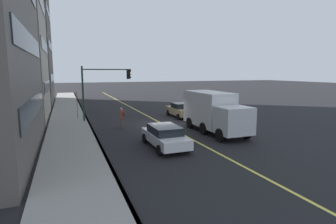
{
  "coord_description": "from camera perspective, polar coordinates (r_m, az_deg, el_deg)",
  "views": [
    {
      "loc": [
        -22.45,
        8.12,
        4.68
      ],
      "look_at": [
        -2.92,
        0.58,
        1.53
      ],
      "focal_mm": 28.71,
      "sensor_mm": 36.0,
      "label": 1
    }
  ],
  "objects": [
    {
      "name": "lane_stripe_center",
      "position": [
        24.33,
        -1.2,
        -2.52
      ],
      "size": [
        80.0,
        0.16,
        0.01
      ],
      "primitive_type": "cube",
      "color": "#D8CC4C",
      "rests_on": "ground"
    },
    {
      "name": "traffic_light_mast",
      "position": [
        25.97,
        -13.59,
        5.96
      ],
      "size": [
        0.28,
        4.61,
        5.19
      ],
      "color": "#1E3823",
      "rests_on": "ground"
    },
    {
      "name": "car_tan",
      "position": [
        27.9,
        2.92,
        0.44
      ],
      "size": [
        4.24,
        2.12,
        1.47
      ],
      "color": "tan",
      "rests_on": "ground"
    },
    {
      "name": "truck_white",
      "position": [
        21.05,
        9.67,
        0.15
      ],
      "size": [
        6.82,
        2.41,
        3.1
      ],
      "color": "silver",
      "rests_on": "ground"
    },
    {
      "name": "curb_edge",
      "position": [
        23.0,
        -15.98,
        -3.32
      ],
      "size": [
        80.0,
        0.16,
        0.15
      ],
      "primitive_type": "cube",
      "color": "slate",
      "rests_on": "ground"
    },
    {
      "name": "ground",
      "position": [
        24.33,
        -1.2,
        -2.53
      ],
      "size": [
        200.0,
        200.0,
        0.0
      ],
      "primitive_type": "plane",
      "color": "black"
    },
    {
      "name": "street_sign_post",
      "position": [
        27.42,
        -18.75,
        1.81
      ],
      "size": [
        0.6,
        0.08,
        2.84
      ],
      "color": "slate",
      "rests_on": "ground"
    },
    {
      "name": "sidewalk_slab",
      "position": [
        22.92,
        -20.06,
        -3.56
      ],
      "size": [
        80.0,
        3.43,
        0.15
      ],
      "primitive_type": "cube",
      "color": "gray",
      "rests_on": "ground"
    },
    {
      "name": "car_white",
      "position": [
        16.78,
        -0.68,
        -5.08
      ],
      "size": [
        4.49,
        1.95,
        1.36
      ],
      "color": "silver",
      "rests_on": "ground"
    },
    {
      "name": "pedestrian_with_backpack",
      "position": [
        22.41,
        -9.8,
        -0.91
      ],
      "size": [
        0.46,
        0.43,
        1.77
      ],
      "color": "brown",
      "rests_on": "ground"
    }
  ]
}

